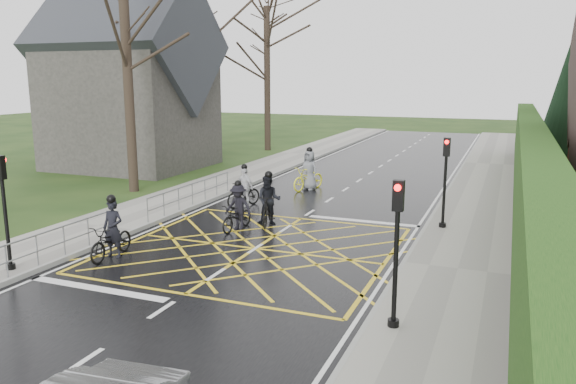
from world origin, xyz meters
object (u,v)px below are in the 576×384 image
Objects in this scene: cyclist_back at (268,205)px; cyclist_mid at (238,212)px; cyclist_rear at (112,237)px; cyclist_front at (244,191)px; cyclist_lead at (309,175)px.

cyclist_back is 1.23m from cyclist_mid.
cyclist_front is at bearing 81.18° from cyclist_rear.
cyclist_back is at bearing 60.03° from cyclist_mid.
cyclist_rear is at bearing -132.84° from cyclist_back.
cyclist_front is at bearing -87.42° from cyclist_lead.
cyclist_back is 6.58m from cyclist_lead.
cyclist_lead is at bearing 95.69° from cyclist_mid.
cyclist_mid is (-0.70, -1.01, -0.10)m from cyclist_back.
cyclist_front is (-1.39, 3.31, 0.01)m from cyclist_mid.
cyclist_rear reaches higher than cyclist_front.
cyclist_front is (0.63, 7.40, 0.04)m from cyclist_rear.
cyclist_front is (-2.09, 2.30, -0.09)m from cyclist_back.
cyclist_back reaches higher than cyclist_front.
cyclist_mid is 3.59m from cyclist_front.
cyclist_mid is at bearing -69.75° from cyclist_lead.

